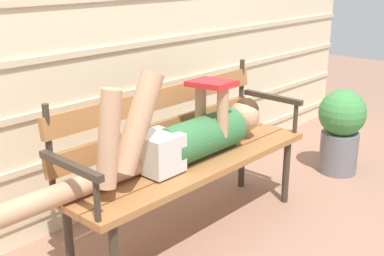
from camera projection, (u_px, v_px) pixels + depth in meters
name	position (u px, v px, depth m)	size (l,w,h in m)	color
ground_plane	(206.00, 239.00, 2.80)	(12.00, 12.00, 0.00)	#936B56
house_siding	(114.00, 22.00, 2.90)	(5.33, 0.08, 2.30)	beige
park_bench	(183.00, 149.00, 2.75)	(1.59, 0.47, 0.88)	#9E6638
reclining_person	(181.00, 137.00, 2.61)	(1.78, 0.25, 0.57)	#33703D
potted_plant	(341.00, 128.00, 3.61)	(0.34, 0.34, 0.63)	slate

